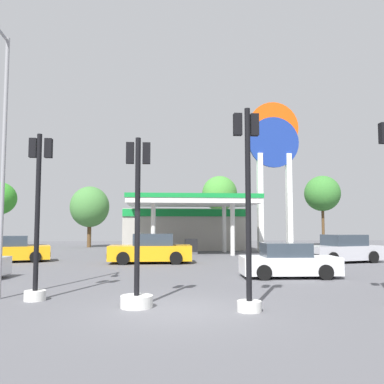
{
  "coord_description": "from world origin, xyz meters",
  "views": [
    {
      "loc": [
        -0.6,
        -10.53,
        2.14
      ],
      "look_at": [
        1.5,
        12.18,
        3.95
      ],
      "focal_mm": 38.74,
      "sensor_mm": 36.0,
      "label": 1
    }
  ],
  "objects_px": {
    "car_1": "(289,262)",
    "traffic_signal_1": "(137,254)",
    "tree_1": "(90,207)",
    "tree_3": "(322,194)",
    "corner_streetlamp": "(2,140)",
    "car_0": "(151,250)",
    "traffic_signal_2": "(38,227)",
    "traffic_signal_3": "(248,219)",
    "car_4": "(11,250)",
    "station_pole_sign": "(274,156)",
    "car_3": "(342,250)",
    "tree_2": "(220,194)"
  },
  "relations": [
    {
      "from": "traffic_signal_3",
      "to": "tree_2",
      "type": "bearing_deg",
      "value": 82.22
    },
    {
      "from": "car_1",
      "to": "corner_streetlamp",
      "type": "xyz_separation_m",
      "value": [
        -9.94,
        -4.19,
        3.98
      ]
    },
    {
      "from": "traffic_signal_1",
      "to": "traffic_signal_3",
      "type": "xyz_separation_m",
      "value": [
        2.8,
        -0.73,
        0.91
      ]
    },
    {
      "from": "tree_1",
      "to": "tree_3",
      "type": "height_order",
      "value": "tree_3"
    },
    {
      "from": "car_1",
      "to": "tree_3",
      "type": "distance_m",
      "value": 26.67
    },
    {
      "from": "car_3",
      "to": "car_0",
      "type": "bearing_deg",
      "value": 177.05
    },
    {
      "from": "car_4",
      "to": "traffic_signal_1",
      "type": "relative_size",
      "value": 1.02
    },
    {
      "from": "tree_3",
      "to": "corner_streetlamp",
      "type": "bearing_deg",
      "value": -127.55
    },
    {
      "from": "car_1",
      "to": "traffic_signal_1",
      "type": "height_order",
      "value": "traffic_signal_1"
    },
    {
      "from": "traffic_signal_2",
      "to": "tree_3",
      "type": "distance_m",
      "value": 34.66
    },
    {
      "from": "corner_streetlamp",
      "to": "tree_1",
      "type": "bearing_deg",
      "value": 93.45
    },
    {
      "from": "tree_2",
      "to": "car_4",
      "type": "bearing_deg",
      "value": -133.1
    },
    {
      "from": "traffic_signal_1",
      "to": "tree_1",
      "type": "distance_m",
      "value": 30.06
    },
    {
      "from": "car_4",
      "to": "traffic_signal_3",
      "type": "relative_size",
      "value": 0.88
    },
    {
      "from": "car_0",
      "to": "corner_streetlamp",
      "type": "distance_m",
      "value": 12.49
    },
    {
      "from": "car_1",
      "to": "car_3",
      "type": "height_order",
      "value": "car_3"
    },
    {
      "from": "traffic_signal_3",
      "to": "corner_streetlamp",
      "type": "distance_m",
      "value": 7.52
    },
    {
      "from": "car_1",
      "to": "tree_3",
      "type": "relative_size",
      "value": 0.56
    },
    {
      "from": "car_0",
      "to": "car_3",
      "type": "xyz_separation_m",
      "value": [
        10.91,
        -0.56,
        -0.03
      ]
    },
    {
      "from": "car_0",
      "to": "car_4",
      "type": "height_order",
      "value": "car_0"
    },
    {
      "from": "traffic_signal_3",
      "to": "car_4",
      "type": "bearing_deg",
      "value": 125.84
    },
    {
      "from": "tree_3",
      "to": "car_0",
      "type": "bearing_deg",
      "value": -135.57
    },
    {
      "from": "station_pole_sign",
      "to": "car_0",
      "type": "relative_size",
      "value": 2.61
    },
    {
      "from": "car_0",
      "to": "car_1",
      "type": "bearing_deg",
      "value": -50.61
    },
    {
      "from": "station_pole_sign",
      "to": "car_4",
      "type": "height_order",
      "value": "station_pole_sign"
    },
    {
      "from": "car_0",
      "to": "traffic_signal_3",
      "type": "distance_m",
      "value": 13.53
    },
    {
      "from": "corner_streetlamp",
      "to": "traffic_signal_3",
      "type": "bearing_deg",
      "value": -17.35
    },
    {
      "from": "car_1",
      "to": "traffic_signal_1",
      "type": "xyz_separation_m",
      "value": [
        -5.92,
        -5.59,
        0.74
      ]
    },
    {
      "from": "car_1",
      "to": "tree_3",
      "type": "bearing_deg",
      "value": 64.16
    },
    {
      "from": "car_1",
      "to": "car_3",
      "type": "distance_m",
      "value": 8.23
    },
    {
      "from": "traffic_signal_1",
      "to": "traffic_signal_3",
      "type": "bearing_deg",
      "value": -14.62
    },
    {
      "from": "car_3",
      "to": "corner_streetlamp",
      "type": "height_order",
      "value": "corner_streetlamp"
    },
    {
      "from": "car_4",
      "to": "traffic_signal_1",
      "type": "distance_m",
      "value": 15.92
    },
    {
      "from": "traffic_signal_1",
      "to": "traffic_signal_2",
      "type": "relative_size",
      "value": 0.93
    },
    {
      "from": "car_4",
      "to": "corner_streetlamp",
      "type": "relative_size",
      "value": 0.58
    },
    {
      "from": "car_0",
      "to": "car_1",
      "type": "height_order",
      "value": "car_0"
    },
    {
      "from": "car_0",
      "to": "tree_1",
      "type": "height_order",
      "value": "tree_1"
    },
    {
      "from": "traffic_signal_2",
      "to": "tree_3",
      "type": "xyz_separation_m",
      "value": [
        20.27,
        27.93,
        3.2
      ]
    },
    {
      "from": "traffic_signal_1",
      "to": "tree_3",
      "type": "xyz_separation_m",
      "value": [
        17.37,
        29.23,
        3.9
      ]
    },
    {
      "from": "car_3",
      "to": "traffic_signal_1",
      "type": "height_order",
      "value": "traffic_signal_1"
    },
    {
      "from": "car_3",
      "to": "traffic_signal_3",
      "type": "xyz_separation_m",
      "value": [
        -8.39,
        -12.64,
        1.57
      ]
    },
    {
      "from": "car_4",
      "to": "tree_3",
      "type": "distance_m",
      "value": 29.8
    },
    {
      "from": "car_4",
      "to": "corner_streetlamp",
      "type": "distance_m",
      "value": 13.62
    },
    {
      "from": "car_0",
      "to": "traffic_signal_1",
      "type": "distance_m",
      "value": 12.49
    },
    {
      "from": "tree_3",
      "to": "tree_2",
      "type": "bearing_deg",
      "value": 177.98
    },
    {
      "from": "traffic_signal_2",
      "to": "car_1",
      "type": "bearing_deg",
      "value": 25.94
    },
    {
      "from": "traffic_signal_3",
      "to": "tree_1",
      "type": "bearing_deg",
      "value": 105.76
    },
    {
      "from": "tree_1",
      "to": "tree_3",
      "type": "relative_size",
      "value": 0.82
    },
    {
      "from": "car_3",
      "to": "car_4",
      "type": "bearing_deg",
      "value": 174.03
    },
    {
      "from": "car_1",
      "to": "tree_1",
      "type": "relative_size",
      "value": 0.69
    }
  ]
}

